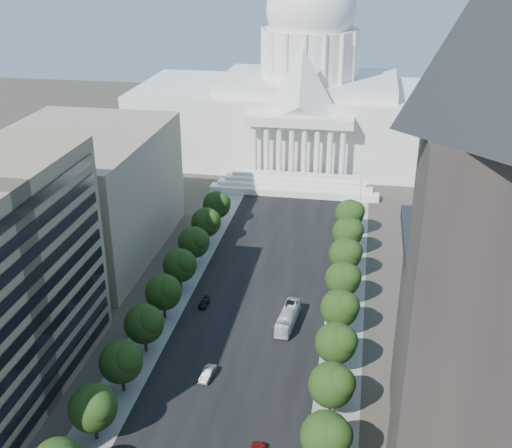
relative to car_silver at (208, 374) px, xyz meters
The scene contains 29 objects.
road_asphalt 36.15m from the car_silver, 83.01° to the left, with size 30.00×260.00×0.01m, color black.
sidewalk_left 38.74m from the car_silver, 112.15° to the left, with size 8.00×260.00×0.02m, color gray.
sidewalk_right 42.84m from the car_silver, 56.88° to the left, with size 8.00×260.00×0.02m, color gray.
capitol 132.24m from the car_silver, 88.07° to the left, with size 120.00×56.00×73.00m.
office_block_left_far 64.86m from the car_silver, 133.54° to the left, with size 38.00×52.00×30.00m, color gray.
tree_l_c 23.31m from the car_silver, 125.90° to the right, with size 7.79×7.60×9.97m.
tree_l_d 15.73m from the car_silver, 154.52° to the right, with size 7.79×7.60×9.97m.
tree_l_e 15.48m from the car_silver, 156.81° to the left, with size 7.79×7.60×9.97m.
tree_l_f 22.81m from the car_silver, 126.87° to the left, with size 7.79×7.60×9.97m.
tree_l_g 32.99m from the car_silver, 114.08° to the left, with size 7.79×7.60×9.97m.
tree_l_h 44.10m from the car_silver, 107.65° to the left, with size 7.79×7.60×9.97m.
tree_l_i 55.58m from the car_silver, 103.88° to the left, with size 7.79×7.60×9.97m.
tree_l_j 67.24m from the car_silver, 101.42° to the left, with size 7.79×7.60×9.97m.
tree_r_c 29.74m from the car_silver, 38.86° to the right, with size 7.79×7.60×9.97m.
tree_r_d 24.26m from the car_silver, 15.53° to the right, with size 7.79×7.60×9.97m.
tree_r_e 24.10m from the car_silver, 14.02° to the left, with size 7.79×7.60×9.97m.
tree_r_f 29.35m from the car_silver, 37.87° to the left, with size 7.79×7.60×9.97m.
tree_r_g 37.81m from the car_silver, 52.54° to the left, with size 7.79×7.60×9.97m.
tree_r_h 47.81m from the car_silver, 61.39° to the left, with size 7.79×7.60×9.97m.
tree_r_i 58.57m from the car_silver, 67.04° to the left, with size 7.79×7.60×9.97m.
tree_r_j 69.73m from the car_silver, 70.90° to the left, with size 7.79×7.60×9.97m.
streetlight_b 31.33m from the car_silver, 38.20° to the right, with size 2.61×0.44×9.00m.
streetlight_c 25.50m from the car_silver, 13.59° to the left, with size 2.61×0.44×9.00m.
streetlight_d 39.61m from the car_silver, 51.79° to the left, with size 2.61×0.44×9.00m.
streetlight_e 61.13m from the car_silver, 66.49° to the left, with size 2.61×0.44×9.00m.
streetlight_f 84.59m from the car_silver, 73.27° to the left, with size 2.61×0.44×9.00m.
car_silver is the anchor object (origin of this frame).
car_dark_b 24.99m from the car_silver, 105.71° to the left, with size 1.78×4.37×1.27m, color black.
city_bus 23.08m from the car_silver, 58.56° to the left, with size 2.85×12.18×3.39m, color silver.
Camera 1 is at (20.55, -37.39, 72.57)m, focal length 45.00 mm.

